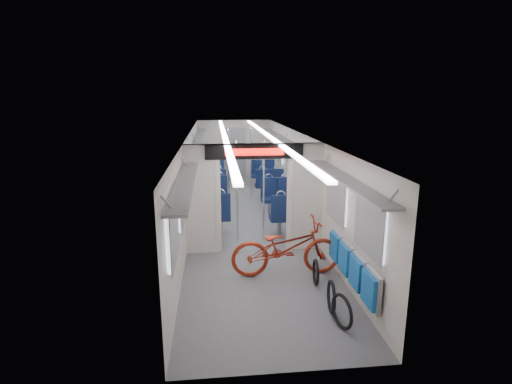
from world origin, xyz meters
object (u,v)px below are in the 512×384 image
bicycle (286,248)px  flip_bench (352,266)px  seat_bay_near_right (283,202)px  stanchion_near_right (264,192)px  seat_bay_near_left (211,201)px  stanchion_far_right (251,165)px  bike_hoop_b (331,298)px  stanchion_near_left (237,192)px  seat_bay_far_left (211,177)px  seat_bay_far_right (266,176)px  bike_hoop_a (342,313)px  bike_hoop_c (316,274)px  stanchion_far_left (229,167)px

bicycle → flip_bench: size_ratio=0.95×
seat_bay_near_right → stanchion_near_right: 1.52m
flip_bench → seat_bay_near_right: 4.12m
seat_bay_near_left → stanchion_far_right: bearing=58.5°
bike_hoop_b → stanchion_far_right: stanchion_far_right is taller
stanchion_near_right → stanchion_far_right: size_ratio=1.00×
stanchion_near_left → stanchion_near_right: 0.60m
bicycle → seat_bay_far_left: bearing=11.1°
seat_bay_far_right → seat_bay_near_left: bearing=-120.1°
bike_hoop_b → stanchion_near_right: (-0.65, 3.25, 0.92)m
stanchion_near_left → seat_bay_near_left: bearing=112.6°
seat_bay_far_right → stanchion_near_right: stanchion_near_right is taller
stanchion_near_left → flip_bench: bearing=-59.9°
bike_hoop_a → seat_bay_near_right: 4.92m
bike_hoop_a → seat_bay_near_left: size_ratio=0.23×
bicycle → bike_hoop_c: bearing=-137.2°
seat_bay_far_right → stanchion_near_left: 4.89m
bike_hoop_b → bike_hoop_c: (-0.01, 0.92, -0.02)m
seat_bay_far_right → stanchion_far_left: stanchion_far_left is taller
flip_bench → seat_bay_far_right: seat_bay_far_right is taller
bike_hoop_a → stanchion_far_left: size_ratio=0.23×
stanchion_far_left → bike_hoop_b: bearing=-78.6°
bike_hoop_a → stanchion_far_left: (-1.33, 6.90, 0.91)m
seat_bay_far_right → seat_bay_near_right: bearing=-90.0°
bicycle → stanchion_near_left: bearing=21.7°
flip_bench → seat_bay_far_left: (-2.29, 7.57, -0.02)m
seat_bay_near_left → stanchion_near_right: (1.21, -1.49, 0.58)m
seat_bay_near_right → stanchion_far_left: bearing=123.7°
bike_hoop_a → stanchion_far_right: size_ratio=0.23×
stanchion_near_left → stanchion_near_right: bearing=-2.5°
stanchion_far_left → stanchion_far_right: size_ratio=1.00×
flip_bench → stanchion_near_left: stanchion_near_left is taller
seat_bay_near_left → seat_bay_far_right: (1.87, 3.22, -0.03)m
seat_bay_near_right → seat_bay_far_right: 3.49m
bicycle → seat_bay_far_right: 6.59m
bike_hoop_b → bike_hoop_c: 0.92m
seat_bay_near_right → stanchion_near_right: stanchion_near_right is taller
bike_hoop_b → seat_bay_far_left: size_ratio=0.24×
bike_hoop_b → seat_bay_far_right: bearing=89.9°
bike_hoop_b → seat_bay_near_left: (-1.86, 4.74, 0.33)m
bike_hoop_a → seat_bay_far_right: 8.40m
bike_hoop_c → stanchion_far_left: (-1.30, 5.54, 0.94)m
stanchion_near_left → stanchion_far_left: same height
seat_bay_near_right → stanchion_near_left: (-1.26, -1.20, 0.60)m
bike_hoop_a → stanchion_far_right: (-0.64, 7.20, 0.91)m
flip_bench → seat_bay_near_right: (-0.42, 4.09, -0.03)m
seat_bay_far_left → stanchion_near_right: size_ratio=0.94×
bike_hoop_b → flip_bench: bearing=41.4°
bike_hoop_c → seat_bay_near_left: 4.26m
flip_bench → bicycle: bearing=131.6°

